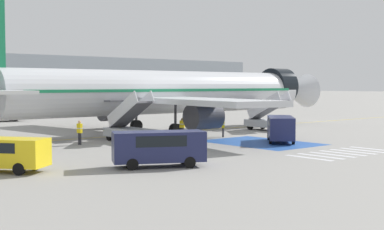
{
  "coord_description": "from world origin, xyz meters",
  "views": [
    {
      "loc": [
        -31.84,
        -40.95,
        4.57
      ],
      "look_at": [
        -0.64,
        -3.72,
        1.82
      ],
      "focal_mm": 50.0,
      "sensor_mm": 36.0,
      "label": 1
    }
  ],
  "objects_px": {
    "ground_crew_0": "(80,131)",
    "terminal_building": "(14,83)",
    "boarding_stairs_forward": "(268,121)",
    "ground_crew_1": "(182,126)",
    "service_van_1": "(0,151)",
    "ground_crew_2": "(223,126)",
    "service_van_2": "(159,146)",
    "traffic_cone_0": "(175,145)",
    "airliner": "(163,92)",
    "boarding_stairs_aft": "(130,129)",
    "service_van_3": "(281,127)"
  },
  "relations": [
    {
      "from": "service_van_3",
      "to": "service_van_2",
      "type": "bearing_deg",
      "value": 60.9
    },
    {
      "from": "boarding_stairs_forward",
      "to": "service_van_3",
      "type": "relative_size",
      "value": 1.08
    },
    {
      "from": "boarding_stairs_aft",
      "to": "ground_crew_1",
      "type": "relative_size",
      "value": 3.16
    },
    {
      "from": "ground_crew_0",
      "to": "boarding_stairs_forward",
      "type": "bearing_deg",
      "value": -105.2
    },
    {
      "from": "boarding_stairs_aft",
      "to": "ground_crew_1",
      "type": "xyz_separation_m",
      "value": [
        5.63,
        0.27,
        -0.05
      ]
    },
    {
      "from": "boarding_stairs_forward",
      "to": "boarding_stairs_aft",
      "type": "height_order",
      "value": "boarding_stairs_aft"
    },
    {
      "from": "airliner",
      "to": "service_van_2",
      "type": "xyz_separation_m",
      "value": [
        -12.93,
        -16.82,
        -2.66
      ]
    },
    {
      "from": "ground_crew_2",
      "to": "traffic_cone_0",
      "type": "distance_m",
      "value": 9.21
    },
    {
      "from": "service_van_1",
      "to": "ground_crew_0",
      "type": "bearing_deg",
      "value": 4.48
    },
    {
      "from": "boarding_stairs_forward",
      "to": "service_van_3",
      "type": "height_order",
      "value": "boarding_stairs_forward"
    },
    {
      "from": "ground_crew_0",
      "to": "terminal_building",
      "type": "bearing_deg",
      "value": -31.06
    },
    {
      "from": "airliner",
      "to": "traffic_cone_0",
      "type": "height_order",
      "value": "airliner"
    },
    {
      "from": "ground_crew_0",
      "to": "ground_crew_1",
      "type": "bearing_deg",
      "value": -104.7
    },
    {
      "from": "ground_crew_2",
      "to": "terminal_building",
      "type": "height_order",
      "value": "terminal_building"
    },
    {
      "from": "service_van_1",
      "to": "ground_crew_1",
      "type": "height_order",
      "value": "service_van_1"
    },
    {
      "from": "ground_crew_0",
      "to": "traffic_cone_0",
      "type": "distance_m",
      "value": 7.69
    },
    {
      "from": "terminal_building",
      "to": "ground_crew_2",
      "type": "bearing_deg",
      "value": -95.48
    },
    {
      "from": "ground_crew_0",
      "to": "ground_crew_2",
      "type": "relative_size",
      "value": 1.12
    },
    {
      "from": "boarding_stairs_forward",
      "to": "traffic_cone_0",
      "type": "relative_size",
      "value": 9.63
    },
    {
      "from": "boarding_stairs_aft",
      "to": "terminal_building",
      "type": "bearing_deg",
      "value": 76.96
    },
    {
      "from": "service_van_2",
      "to": "ground_crew_2",
      "type": "height_order",
      "value": "service_van_2"
    },
    {
      "from": "service_van_1",
      "to": "ground_crew_2",
      "type": "height_order",
      "value": "service_van_1"
    },
    {
      "from": "airliner",
      "to": "boarding_stairs_aft",
      "type": "relative_size",
      "value": 8.31
    },
    {
      "from": "boarding_stairs_aft",
      "to": "service_van_1",
      "type": "xyz_separation_m",
      "value": [
        -13.54,
        -8.25,
        0.08
      ]
    },
    {
      "from": "boarding_stairs_aft",
      "to": "ground_crew_1",
      "type": "bearing_deg",
      "value": 3.0
    },
    {
      "from": "boarding_stairs_forward",
      "to": "boarding_stairs_aft",
      "type": "xyz_separation_m",
      "value": [
        -16.45,
        0.07,
        0.02
      ]
    },
    {
      "from": "service_van_1",
      "to": "service_van_2",
      "type": "distance_m",
      "value": 8.4
    },
    {
      "from": "boarding_stairs_forward",
      "to": "ground_crew_0",
      "type": "distance_m",
      "value": 20.74
    },
    {
      "from": "boarding_stairs_aft",
      "to": "ground_crew_1",
      "type": "height_order",
      "value": "boarding_stairs_aft"
    },
    {
      "from": "service_van_1",
      "to": "service_van_3",
      "type": "xyz_separation_m",
      "value": [
        22.45,
        0.11,
        0.14
      ]
    },
    {
      "from": "service_van_2",
      "to": "ground_crew_0",
      "type": "height_order",
      "value": "service_van_2"
    },
    {
      "from": "boarding_stairs_aft",
      "to": "service_van_3",
      "type": "distance_m",
      "value": 12.07
    },
    {
      "from": "service_van_3",
      "to": "ground_crew_2",
      "type": "relative_size",
      "value": 2.91
    },
    {
      "from": "airliner",
      "to": "boarding_stairs_forward",
      "type": "relative_size",
      "value": 8.31
    },
    {
      "from": "boarding_stairs_forward",
      "to": "terminal_building",
      "type": "relative_size",
      "value": 0.05
    },
    {
      "from": "boarding_stairs_aft",
      "to": "ground_crew_0",
      "type": "xyz_separation_m",
      "value": [
        -4.28,
        0.42,
        0.09
      ]
    },
    {
      "from": "boarding_stairs_forward",
      "to": "boarding_stairs_aft",
      "type": "relative_size",
      "value": 1.0
    },
    {
      "from": "service_van_3",
      "to": "traffic_cone_0",
      "type": "bearing_deg",
      "value": 32.36
    },
    {
      "from": "service_van_1",
      "to": "ground_crew_2",
      "type": "relative_size",
      "value": 3.01
    },
    {
      "from": "boarding_stairs_forward",
      "to": "airliner",
      "type": "bearing_deg",
      "value": 154.7
    },
    {
      "from": "service_van_2",
      "to": "traffic_cone_0",
      "type": "bearing_deg",
      "value": -17.3
    },
    {
      "from": "ground_crew_0",
      "to": "ground_crew_1",
      "type": "height_order",
      "value": "ground_crew_0"
    },
    {
      "from": "terminal_building",
      "to": "service_van_3",
      "type": "bearing_deg",
      "value": -94.43
    },
    {
      "from": "ground_crew_0",
      "to": "terminal_building",
      "type": "distance_m",
      "value": 62.61
    },
    {
      "from": "service_van_2",
      "to": "ground_crew_2",
      "type": "bearing_deg",
      "value": -28.38
    },
    {
      "from": "traffic_cone_0",
      "to": "ground_crew_0",
      "type": "bearing_deg",
      "value": 122.81
    },
    {
      "from": "service_van_2",
      "to": "service_van_3",
      "type": "bearing_deg",
      "value": -48.07
    },
    {
      "from": "terminal_building",
      "to": "ground_crew_1",
      "type": "bearing_deg",
      "value": -98.15
    },
    {
      "from": "airliner",
      "to": "traffic_cone_0",
      "type": "bearing_deg",
      "value": -32.91
    },
    {
      "from": "ground_crew_0",
      "to": "traffic_cone_0",
      "type": "relative_size",
      "value": 3.45
    }
  ]
}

